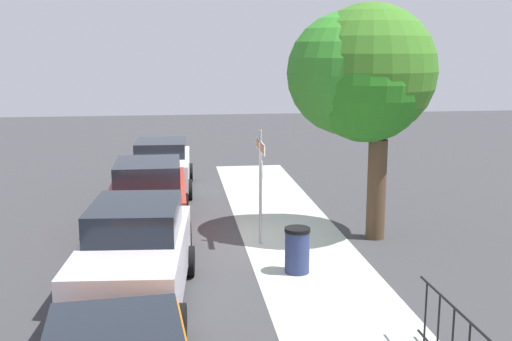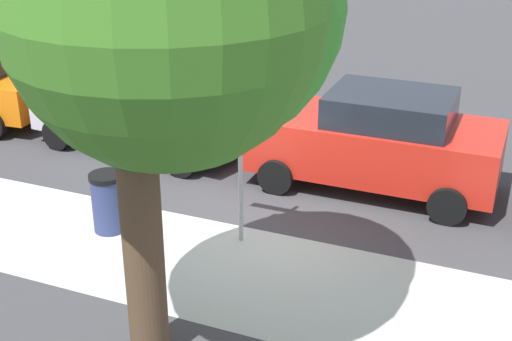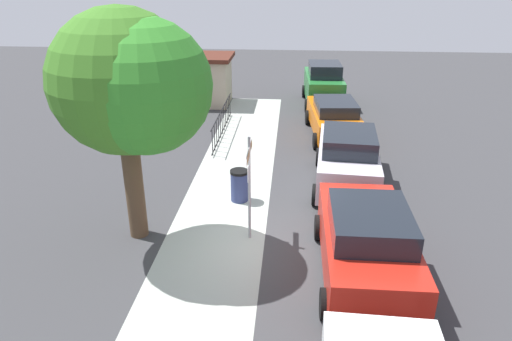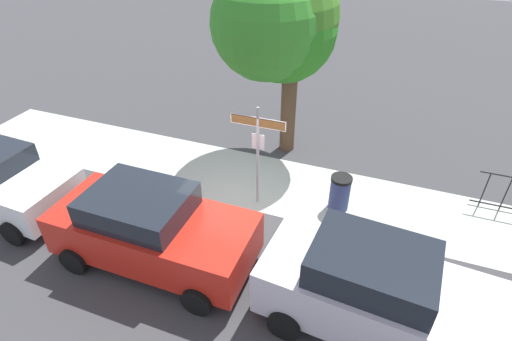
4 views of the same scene
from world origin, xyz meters
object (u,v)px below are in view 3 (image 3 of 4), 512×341
car_red (366,241)px  car_orange (334,117)px  car_silver (347,158)px  car_green (324,84)px  utility_shed (206,79)px  trash_bin (239,185)px  shade_tree (133,87)px  street_sign (249,171)px

car_red → car_orange: bearing=0.0°
car_silver → car_green: car_green is taller
utility_shed → car_orange: bearing=-127.0°
trash_bin → utility_shed: bearing=15.2°
car_orange → trash_bin: (-6.08, 3.22, -0.32)m
car_red → trash_bin: bearing=42.6°
shade_tree → car_silver: bearing=-54.7°
car_orange → street_sign: bearing=157.0°
car_green → utility_shed: utility_shed is taller
trash_bin → car_green: bearing=-15.6°
car_orange → car_green: (4.81, 0.19, 0.24)m
car_silver → trash_bin: 3.56m
car_orange → utility_shed: utility_shed is taller
car_red → utility_shed: 15.48m
street_sign → car_silver: (3.37, -2.79, -0.95)m
trash_bin → car_red: bearing=-137.4°
shade_tree → utility_shed: size_ratio=2.15×
street_sign → car_red: size_ratio=0.64×
car_orange → car_green: size_ratio=1.09×
car_silver → utility_shed: size_ratio=1.68×
shade_tree → car_silver: 7.24m
car_orange → shade_tree: bearing=143.8°
car_silver → utility_shed: 11.27m
car_green → trash_bin: bearing=162.5°
street_sign → car_silver: bearing=-39.7°
car_red → car_silver: car_silver is taller
shade_tree → car_green: shade_tree is taller
car_red → car_orange: (9.60, 0.01, -0.10)m
car_green → trash_bin: car_green is taller
car_red → car_green: (14.40, 0.19, 0.14)m
car_red → shade_tree: bearing=79.1°
car_green → car_orange: bearing=-179.7°
car_silver → car_orange: (4.80, 0.07, -0.14)m
shade_tree → car_red: shade_tree is taller
street_sign → trash_bin: (2.08, 0.50, -1.41)m
car_orange → utility_shed: bearing=48.5°
car_green → trash_bin: size_ratio=4.33×
car_red → car_silver: (4.80, -0.06, 0.04)m
street_sign → car_silver: size_ratio=0.62×
street_sign → car_orange: street_sign is taller
street_sign → car_orange: size_ratio=0.60×
car_silver → trash_bin: bearing=115.8°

